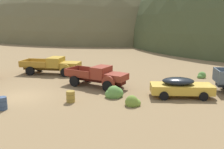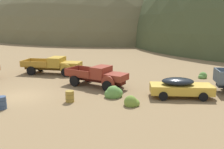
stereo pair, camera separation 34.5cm
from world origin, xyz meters
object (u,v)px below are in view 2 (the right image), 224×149
(car_faded_yellow, at_px, (183,87))
(oil_drum_spare, at_px, (2,103))
(truck_rust_red, at_px, (101,76))
(truck_mustard, at_px, (56,65))
(oil_drum_foreground, at_px, (70,96))

(car_faded_yellow, xyz_separation_m, oil_drum_spare, (-11.68, -6.19, -0.37))
(oil_drum_spare, bearing_deg, truck_rust_red, 57.89)
(truck_mustard, height_order, truck_rust_red, same)
(truck_mustard, bearing_deg, car_faded_yellow, -25.05)
(truck_rust_red, height_order, oil_drum_spare, truck_rust_red)
(truck_rust_red, bearing_deg, oil_drum_foreground, -85.90)
(truck_mustard, bearing_deg, oil_drum_spare, -85.64)
(car_faded_yellow, relative_size, oil_drum_spare, 5.93)
(truck_mustard, bearing_deg, truck_rust_red, -35.48)
(car_faded_yellow, bearing_deg, oil_drum_foreground, -168.88)
(car_faded_yellow, bearing_deg, truck_mustard, 147.81)
(car_faded_yellow, bearing_deg, truck_rust_red, 158.67)
(truck_mustard, xyz_separation_m, oil_drum_spare, (1.94, -10.98, -0.56))
(truck_rust_red, xyz_separation_m, car_faded_yellow, (7.12, -1.07, -0.17))
(oil_drum_spare, bearing_deg, oil_drum_foreground, 35.48)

